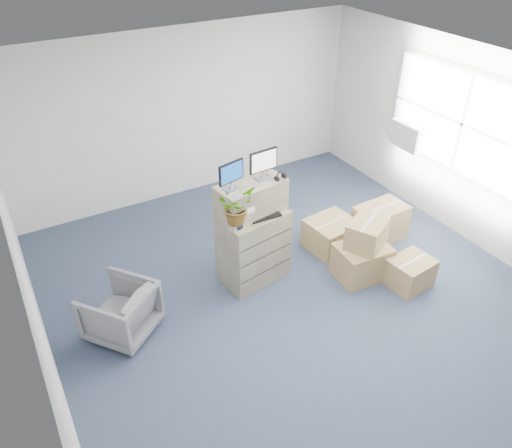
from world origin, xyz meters
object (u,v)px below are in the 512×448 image
(water_bottle, at_px, (253,204))
(keyboard, at_px, (262,216))
(monitor_left, at_px, (231,174))
(office_chair, at_px, (120,309))
(potted_plant, at_px, (236,210))
(filing_cabinet_lower, at_px, (254,247))
(monitor_right, at_px, (263,163))

(water_bottle, bearing_deg, keyboard, -78.79)
(monitor_left, relative_size, office_chair, 0.49)
(keyboard, distance_m, water_bottle, 0.21)
(keyboard, relative_size, office_chair, 0.63)
(potted_plant, bearing_deg, water_bottle, 32.08)
(filing_cabinet_lower, relative_size, monitor_right, 2.61)
(monitor_right, distance_m, water_bottle, 0.56)
(monitor_right, relative_size, water_bottle, 1.69)
(potted_plant, bearing_deg, keyboard, 7.08)
(monitor_left, height_order, monitor_right, monitor_right)
(monitor_right, bearing_deg, potted_plant, -160.48)
(monitor_left, relative_size, water_bottle, 1.56)
(potted_plant, xyz_separation_m, office_chair, (-1.55, 0.04, -0.91))
(water_bottle, relative_size, office_chair, 0.31)
(office_chair, bearing_deg, potted_plant, 140.70)
(monitor_right, xyz_separation_m, keyboard, (-0.11, -0.18, -0.65))
(office_chair, bearing_deg, water_bottle, 147.74)
(filing_cabinet_lower, relative_size, monitor_left, 2.84)
(monitor_right, xyz_separation_m, potted_plant, (-0.51, -0.22, -0.40))
(water_bottle, height_order, office_chair, water_bottle)
(office_chair, bearing_deg, monitor_left, 147.31)
(monitor_left, bearing_deg, office_chair, 171.30)
(filing_cabinet_lower, height_order, monitor_right, monitor_right)
(monitor_left, relative_size, keyboard, 0.78)
(keyboard, distance_m, potted_plant, 0.47)
(potted_plant, bearing_deg, monitor_right, 23.85)
(filing_cabinet_lower, distance_m, potted_plant, 0.85)
(monitor_left, height_order, keyboard, monitor_left)
(monitor_right, xyz_separation_m, office_chair, (-2.06, -0.18, -1.31))
(water_bottle, distance_m, office_chair, 2.07)
(water_bottle, relative_size, potted_plant, 0.40)
(filing_cabinet_lower, xyz_separation_m, water_bottle, (0.03, 0.07, 0.63))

